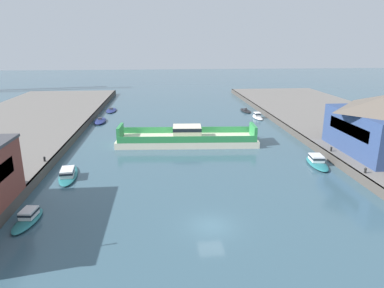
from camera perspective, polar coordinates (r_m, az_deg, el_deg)
The scene contains 13 objects.
ground_plane at distance 34.05m, azimuth 3.20°, elevation -13.34°, with size 400.00×400.00×0.00m, color #385666.
chain_ferry at distance 59.61m, azimuth -0.81°, elevation 0.96°, with size 24.19×8.03×3.30m.
moored_boat_near_left at distance 37.94m, azimuth -25.41°, elevation -10.95°, with size 2.41×5.44×1.24m.
moored_boat_near_right at distance 47.85m, azimuth -19.77°, elevation -4.64°, with size 3.18×7.90×1.29m.
moored_boat_mid_left at distance 52.63m, azimuth 19.90°, elevation -2.72°, with size 3.01×6.87×1.36m.
moored_boat_mid_right at distance 81.30m, azimuth 10.74°, elevation 4.52°, with size 1.99×5.35×1.36m.
moored_boat_far_left at distance 89.14m, azimuth 8.81°, elevation 5.46°, with size 2.44×6.20×0.89m.
moored_boat_far_right at distance 78.76m, azimuth -14.91°, elevation 3.71°, with size 2.77×7.12×1.06m.
moored_boat_upstream_a at distance 90.79m, azimuth -13.16°, elevation 5.43°, with size 2.51×6.87×0.91m.
bollard_left_aft at distance 43.39m, azimuth -26.68°, elevation -5.99°, with size 0.32×0.32×0.71m.
bollard_right_aft at distance 48.16m, azimuth 26.69°, elevation -3.86°, with size 0.32×0.32×0.71m.
bollard_left_far at distance 51.31m, azimuth -23.16°, elevation -2.23°, with size 0.32×0.32×0.71m.
bollard_right_far at distance 55.57m, azimuth 21.97°, elevation -0.72°, with size 0.32×0.32×0.71m.
Camera 1 is at (-4.44, -29.22, 16.89)m, focal length 32.34 mm.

